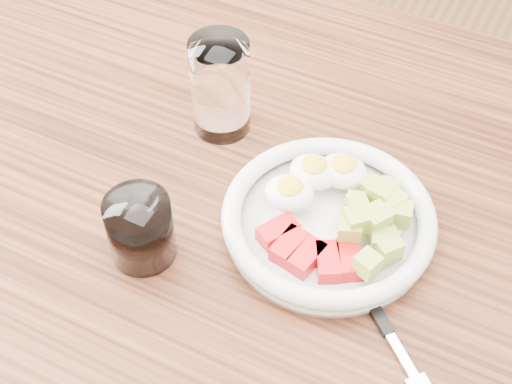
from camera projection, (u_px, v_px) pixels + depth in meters
dining_table at (260, 269)px, 0.88m from camera, size 1.50×0.90×0.77m
bowl at (330, 217)px, 0.78m from camera, size 0.24×0.24×0.06m
fork at (380, 318)px, 0.72m from camera, size 0.15×0.14×0.01m
water_glass at (220, 87)px, 0.86m from camera, size 0.07×0.07×0.13m
coffee_glass at (140, 230)px, 0.75m from camera, size 0.07×0.07×0.08m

